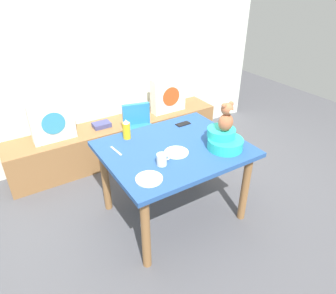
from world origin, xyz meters
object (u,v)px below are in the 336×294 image
object	(u,v)px
cell_phone	(183,124)
ketchup_bottle	(126,130)
pillow_floral_left	(52,121)
infant_seat_teal	(224,140)
dinner_plate_far	(149,179)
coffee_mug	(162,159)
pillow_floral_right	(168,95)
highchair	(139,131)
book_stack	(102,125)
dinner_plate_near	(176,152)
dining_table	(174,157)
teddy_bear	(226,118)

from	to	relation	value
cell_phone	ketchup_bottle	bearing A→B (deg)	85.29
pillow_floral_left	infant_seat_teal	size ratio (longest dim) A/B	1.33
dinner_plate_far	cell_phone	distance (m)	0.95
coffee_mug	cell_phone	size ratio (longest dim) A/B	0.83
infant_seat_teal	dinner_plate_far	size ratio (longest dim) A/B	1.65
pillow_floral_right	highchair	size ratio (longest dim) A/B	0.56
highchair	pillow_floral_right	bearing A→B (deg)	33.37
book_stack	infant_seat_teal	distance (m)	1.60
book_stack	cell_phone	bearing A→B (deg)	-60.65
dinner_plate_near	dinner_plate_far	world-z (taller)	same
book_stack	highchair	xyz separation A→B (m)	(0.27, -0.44, 0.04)
pillow_floral_right	dinner_plate_far	bearing A→B (deg)	-126.28
pillow_floral_left	dinner_plate_near	bearing A→B (deg)	-61.88
dining_table	dinner_plate_near	xyz separation A→B (m)	(-0.04, -0.09, 0.11)
dining_table	coffee_mug	world-z (taller)	coffee_mug
pillow_floral_left	infant_seat_teal	bearing A→B (deg)	-52.87
dining_table	coffee_mug	xyz separation A→B (m)	(-0.23, -0.18, 0.15)
dining_table	pillow_floral_right	bearing A→B (deg)	60.06
dining_table	infant_seat_teal	bearing A→B (deg)	-32.43
infant_seat_teal	cell_phone	distance (m)	0.55
dining_table	infant_seat_teal	size ratio (longest dim) A/B	3.63
pillow_floral_left	ketchup_bottle	xyz separation A→B (m)	(0.46, -0.86, 0.15)
book_stack	cell_phone	xyz separation A→B (m)	(0.52, -0.92, 0.26)
pillow_floral_left	dining_table	distance (m)	1.42
pillow_floral_right	dining_table	bearing A→B (deg)	-119.94
dinner_plate_near	dinner_plate_far	distance (m)	0.42
pillow_floral_right	book_stack	size ratio (longest dim) A/B	2.20
pillow_floral_left	book_stack	xyz separation A→B (m)	(0.54, 0.02, -0.19)
pillow_floral_right	coffee_mug	size ratio (longest dim) A/B	3.67
highchair	teddy_bear	bearing A→B (deg)	-74.53
pillow_floral_right	ketchup_bottle	xyz separation A→B (m)	(-0.97, -0.86, 0.15)
coffee_mug	dinner_plate_far	size ratio (longest dim) A/B	0.60
pillow_floral_right	dinner_plate_near	xyz separation A→B (m)	(-0.74, -1.31, 0.07)
book_stack	ketchup_bottle	world-z (taller)	ketchup_bottle
infant_seat_teal	dining_table	bearing A→B (deg)	147.57
pillow_floral_left	book_stack	size ratio (longest dim) A/B	2.20
coffee_mug	dinner_plate_far	xyz separation A→B (m)	(-0.18, -0.12, -0.04)
pillow_floral_left	teddy_bear	size ratio (longest dim) A/B	1.76
ketchup_bottle	dinner_plate_far	bearing A→B (deg)	-101.67
dining_table	cell_phone	world-z (taller)	cell_phone
dining_table	dinner_plate_near	bearing A→B (deg)	-112.39
coffee_mug	dinner_plate_near	size ratio (longest dim) A/B	0.60
dining_table	cell_phone	distance (m)	0.46
dining_table	dinner_plate_far	distance (m)	0.51
highchair	teddy_bear	distance (m)	1.18
infant_seat_teal	coffee_mug	size ratio (longest dim) A/B	2.75
book_stack	infant_seat_teal	bearing A→B (deg)	-69.21
pillow_floral_left	pillow_floral_right	distance (m)	1.44
book_stack	dining_table	distance (m)	1.26
ketchup_bottle	infant_seat_teal	bearing A→B (deg)	-42.89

